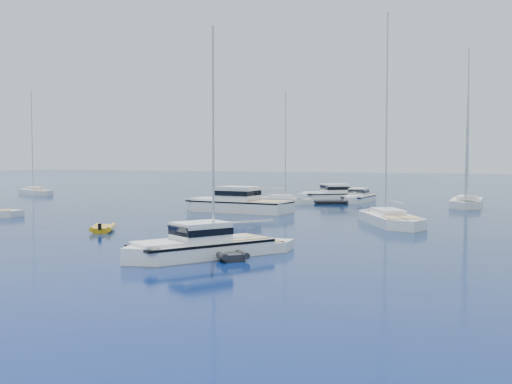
% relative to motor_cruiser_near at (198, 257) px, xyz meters
% --- Properties ---
extents(ground, '(400.00, 400.00, 0.00)m').
position_rel_motor_cruiser_near_xyz_m(ground, '(-5.10, 0.61, 0.00)').
color(ground, navy).
rests_on(ground, ground).
extents(motor_cruiser_near, '(7.05, 9.72, 2.49)m').
position_rel_motor_cruiser_near_xyz_m(motor_cruiser_near, '(0.00, 0.00, 0.00)').
color(motor_cruiser_near, white).
rests_on(motor_cruiser_near, ground).
extents(motor_cruiser_centre, '(12.81, 4.48, 3.32)m').
position_rel_motor_cruiser_near_xyz_m(motor_cruiser_centre, '(-11.57, 26.68, 0.00)').
color(motor_cruiser_centre, white).
rests_on(motor_cruiser_centre, ground).
extents(motor_cruiser_distant, '(9.76, 9.45, 2.73)m').
position_rel_motor_cruiser_near_xyz_m(motor_cruiser_distant, '(-8.23, 47.70, 0.00)').
color(motor_cruiser_distant, white).
rests_on(motor_cruiser_distant, ground).
extents(motor_cruiser_horizon, '(2.62, 8.50, 2.23)m').
position_rel_motor_cruiser_near_xyz_m(motor_cruiser_horizon, '(-4.36, 45.91, 0.00)').
color(motor_cruiser_horizon, white).
rests_on(motor_cruiser_horizon, ground).
extents(sailboat_fore, '(7.40, 8.60, 13.31)m').
position_rel_motor_cruiser_near_xyz_m(sailboat_fore, '(0.88, 1.89, 0.00)').
color(sailboat_fore, white).
rests_on(sailboat_fore, ground).
extents(sailboat_mid_r, '(9.08, 12.38, 18.30)m').
position_rel_motor_cruiser_near_xyz_m(sailboat_mid_r, '(5.43, 21.67, 0.00)').
color(sailboat_mid_r, white).
rests_on(sailboat_mid_r, ground).
extents(sailboat_centre, '(9.52, 2.70, 13.90)m').
position_rel_motor_cruiser_near_xyz_m(sailboat_centre, '(-12.60, 39.84, 0.00)').
color(sailboat_centre, silver).
rests_on(sailboat_centre, ground).
extents(sailboat_sails_r, '(4.14, 12.67, 18.33)m').
position_rel_motor_cruiser_near_xyz_m(sailboat_sails_r, '(8.70, 44.75, 0.00)').
color(sailboat_sails_r, silver).
rests_on(sailboat_sails_r, ground).
extents(sailboat_far_l, '(11.16, 7.68, 16.29)m').
position_rel_motor_cruiser_near_xyz_m(sailboat_far_l, '(-53.09, 40.61, 0.00)').
color(sailboat_far_l, silver).
rests_on(sailboat_far_l, ground).
extents(tender_yellow, '(3.41, 3.87, 0.95)m').
position_rel_motor_cruiser_near_xyz_m(tender_yellow, '(-12.83, 7.52, 0.00)').
color(tender_yellow, '#D59C0C').
rests_on(tender_yellow, ground).
extents(tender_grey_near, '(3.74, 3.65, 0.95)m').
position_rel_motor_cruiser_near_xyz_m(tender_grey_near, '(1.49, 0.54, 0.00)').
color(tender_grey_near, black).
rests_on(tender_grey_near, ground).
extents(tender_grey_far, '(4.65, 3.70, 0.95)m').
position_rel_motor_cruiser_near_xyz_m(tender_grey_far, '(-6.49, 41.51, 0.00)').
color(tender_grey_far, black).
rests_on(tender_grey_far, ground).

